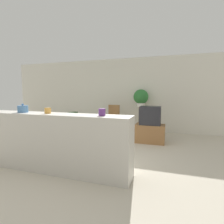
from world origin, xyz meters
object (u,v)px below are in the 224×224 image
(couch, at_px, (69,132))
(potted_plant, at_px, (141,97))
(wooden_chair, at_px, (113,119))
(decorative_bowl, at_px, (23,109))
(television, at_px, (150,115))

(couch, height_order, potted_plant, potted_plant)
(wooden_chair, xyz_separation_m, decorative_bowl, (-0.83, -3.01, 0.56))
(couch, distance_m, potted_plant, 2.70)
(decorative_bowl, bearing_deg, wooden_chair, 74.55)
(television, distance_m, decorative_bowl, 3.23)
(decorative_bowl, bearing_deg, potted_plant, 64.40)
(couch, distance_m, decorative_bowl, 2.01)
(couch, relative_size, potted_plant, 3.16)
(potted_plant, bearing_deg, couch, -136.94)
(wooden_chair, height_order, decorative_bowl, decorative_bowl)
(couch, bearing_deg, television, 14.35)
(couch, xyz_separation_m, decorative_bowl, (0.14, -1.82, 0.84))
(television, relative_size, decorative_bowl, 3.13)
(television, relative_size, potted_plant, 0.97)
(wooden_chair, relative_size, potted_plant, 1.67)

